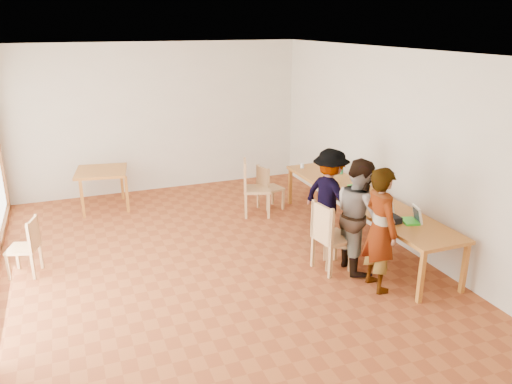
% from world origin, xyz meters
% --- Properties ---
extents(ground, '(8.00, 8.00, 0.00)m').
position_xyz_m(ground, '(0.00, 0.00, 0.00)').
color(ground, '#964B24').
rests_on(ground, ground).
extents(wall_back, '(6.00, 0.10, 3.00)m').
position_xyz_m(wall_back, '(0.00, 4.00, 1.50)').
color(wall_back, beige).
rests_on(wall_back, ground).
extents(wall_front, '(6.00, 0.10, 3.00)m').
position_xyz_m(wall_front, '(0.00, -4.00, 1.50)').
color(wall_front, beige).
rests_on(wall_front, ground).
extents(wall_right, '(0.10, 8.00, 3.00)m').
position_xyz_m(wall_right, '(3.00, 0.00, 1.50)').
color(wall_right, beige).
rests_on(wall_right, ground).
extents(ceiling, '(6.00, 8.00, 0.04)m').
position_xyz_m(ceiling, '(0.00, 0.00, 3.02)').
color(ceiling, white).
rests_on(ceiling, wall_back).
extents(communal_table, '(0.80, 4.00, 0.75)m').
position_xyz_m(communal_table, '(2.50, 0.22, 0.70)').
color(communal_table, '#B26F27').
rests_on(communal_table, ground).
extents(side_table, '(0.90, 0.90, 0.75)m').
position_xyz_m(side_table, '(-1.23, 3.20, 0.67)').
color(side_table, '#B26F27').
rests_on(side_table, ground).
extents(chair_near, '(0.54, 0.54, 0.54)m').
position_xyz_m(chair_near, '(1.48, -0.55, 0.62)').
color(chair_near, tan).
rests_on(chair_near, ground).
extents(chair_mid, '(0.48, 0.48, 0.42)m').
position_xyz_m(chair_mid, '(1.61, -0.44, 0.49)').
color(chair_mid, tan).
rests_on(chair_mid, ground).
extents(chair_far, '(0.61, 0.61, 0.54)m').
position_xyz_m(chair_far, '(1.24, 1.88, 0.63)').
color(chair_far, tan).
rests_on(chair_far, ground).
extents(chair_empty, '(0.47, 0.47, 0.45)m').
position_xyz_m(chair_empty, '(1.61, 2.02, 0.52)').
color(chair_empty, tan).
rests_on(chair_empty, ground).
extents(chair_spare, '(0.48, 0.48, 0.44)m').
position_xyz_m(chair_spare, '(-2.42, 0.85, 0.50)').
color(chair_spare, tan).
rests_on(chair_spare, ground).
extents(person_near, '(0.41, 0.61, 1.66)m').
position_xyz_m(person_near, '(1.87, -1.19, 0.83)').
color(person_near, gray).
rests_on(person_near, ground).
extents(person_mid, '(0.71, 0.86, 1.62)m').
position_xyz_m(person_mid, '(1.92, -0.61, 0.81)').
color(person_mid, gray).
rests_on(person_mid, ground).
extents(person_far, '(0.86, 1.12, 1.52)m').
position_xyz_m(person_far, '(2.01, 0.36, 0.76)').
color(person_far, gray).
rests_on(person_far, ground).
extents(laptop_near, '(0.30, 0.32, 0.23)m').
position_xyz_m(laptop_near, '(2.56, -0.97, 0.81)').
color(laptop_near, green).
rests_on(laptop_near, communal_table).
extents(laptop_mid, '(0.27, 0.29, 0.22)m').
position_xyz_m(laptop_mid, '(2.41, -0.56, 0.81)').
color(laptop_mid, green).
rests_on(laptop_mid, communal_table).
extents(laptop_far, '(0.21, 0.23, 0.18)m').
position_xyz_m(laptop_far, '(2.67, 0.64, 0.80)').
color(laptop_far, green).
rests_on(laptop_far, communal_table).
extents(yellow_mug, '(0.17, 0.17, 0.10)m').
position_xyz_m(yellow_mug, '(2.28, 0.89, 0.80)').
color(yellow_mug, gold).
rests_on(yellow_mug, communal_table).
extents(green_bottle, '(0.07, 0.07, 0.28)m').
position_xyz_m(green_bottle, '(2.81, 1.39, 0.89)').
color(green_bottle, '#247E47').
rests_on(green_bottle, communal_table).
extents(clear_glass, '(0.07, 0.07, 0.09)m').
position_xyz_m(clear_glass, '(2.32, 1.99, 0.80)').
color(clear_glass, silver).
rests_on(clear_glass, communal_table).
extents(condiment_cup, '(0.08, 0.08, 0.06)m').
position_xyz_m(condiment_cup, '(2.76, 1.60, 0.78)').
color(condiment_cup, white).
rests_on(condiment_cup, communal_table).
extents(pink_phone, '(0.05, 0.10, 0.01)m').
position_xyz_m(pink_phone, '(2.66, -0.94, 0.76)').
color(pink_phone, '#BD3949').
rests_on(pink_phone, communal_table).
extents(black_pouch, '(0.16, 0.26, 0.09)m').
position_xyz_m(black_pouch, '(2.30, -0.85, 0.80)').
color(black_pouch, black).
rests_on(black_pouch, communal_table).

